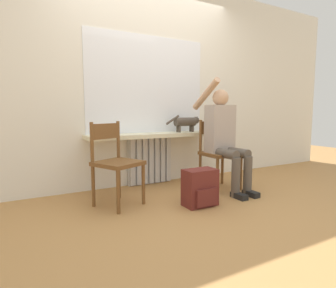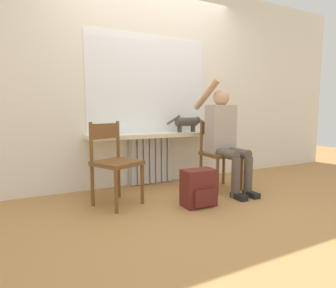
{
  "view_description": "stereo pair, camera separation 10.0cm",
  "coord_description": "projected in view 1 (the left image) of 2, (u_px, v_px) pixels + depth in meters",
  "views": [
    {
      "loc": [
        -1.59,
        -2.19,
        0.95
      ],
      "look_at": [
        0.0,
        0.66,
        0.58
      ],
      "focal_mm": 30.0,
      "sensor_mm": 36.0,
      "label": 1
    },
    {
      "loc": [
        -1.5,
        -2.23,
        0.95
      ],
      "look_at": [
        0.0,
        0.66,
        0.58
      ],
      "focal_mm": 30.0,
      "sensor_mm": 36.0,
      "label": 2
    }
  ],
  "objects": [
    {
      "name": "windowsill",
      "position": [
        154.0,
        135.0,
        3.59
      ],
      "size": [
        1.72,
        0.34,
        0.05
      ],
      "color": "beige",
      "rests_on": "radiator"
    },
    {
      "name": "window_glass",
      "position": [
        148.0,
        85.0,
        3.66
      ],
      "size": [
        1.65,
        0.01,
        1.25
      ],
      "color": "white",
      "rests_on": "windowsill"
    },
    {
      "name": "wall_with_window",
      "position": [
        147.0,
        82.0,
        3.69
      ],
      "size": [
        7.0,
        0.06,
        2.7
      ],
      "color": "white",
      "rests_on": "ground_plane"
    },
    {
      "name": "person",
      "position": [
        224.0,
        134.0,
        3.4
      ],
      "size": [
        0.36,
        0.95,
        1.37
      ],
      "color": "brown",
      "rests_on": "ground_plane"
    },
    {
      "name": "chair_left",
      "position": [
        115.0,
        161.0,
        2.86
      ],
      "size": [
        0.54,
        0.54,
        0.86
      ],
      "rotation": [
        0.0,
        0.0,
        0.43
      ],
      "color": "brown",
      "rests_on": "ground_plane"
    },
    {
      "name": "ground_plane",
      "position": [
        200.0,
        209.0,
        2.77
      ],
      "size": [
        12.0,
        12.0,
        0.0
      ],
      "primitive_type": "plane",
      "color": "#B27F47"
    },
    {
      "name": "radiator",
      "position": [
        150.0,
        160.0,
        3.74
      ],
      "size": [
        0.61,
        0.08,
        0.64
      ],
      "color": "silver",
      "rests_on": "ground_plane"
    },
    {
      "name": "cat",
      "position": [
        187.0,
        122.0,
        3.79
      ],
      "size": [
        0.52,
        0.12,
        0.23
      ],
      "color": "#4C4238",
      "rests_on": "windowsill"
    },
    {
      "name": "backpack",
      "position": [
        200.0,
        188.0,
        2.86
      ],
      "size": [
        0.34,
        0.23,
        0.38
      ],
      "color": "maroon",
      "rests_on": "ground_plane"
    },
    {
      "name": "chair_right",
      "position": [
        218.0,
        152.0,
        3.52
      ],
      "size": [
        0.42,
        0.42,
        0.86
      ],
      "rotation": [
        0.0,
        0.0,
        -0.03
      ],
      "color": "brown",
      "rests_on": "ground_plane"
    }
  ]
}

